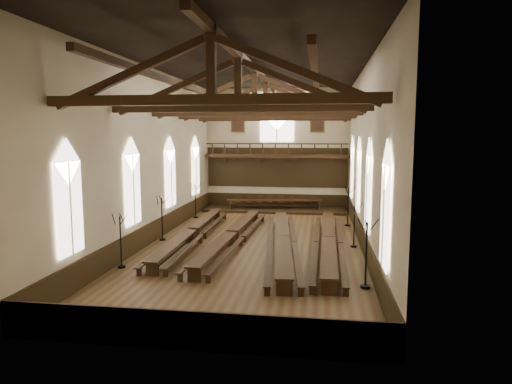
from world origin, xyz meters
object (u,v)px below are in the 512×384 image
candelabrum_right_mid (354,234)px  candelabrum_right_far (348,214)px  candelabrum_left_far (195,207)px  refectory_row_d (328,240)px  candelabrum_right_near (366,267)px  refectory_row_a (192,232)px  refectory_row_b (232,235)px  candelabrum_left_mid (162,227)px  refectory_row_c (282,240)px  dais (274,210)px  candelabrum_left_near (121,251)px  high_table (274,201)px

candelabrum_right_mid → candelabrum_right_far: bearing=90.0°
candelabrum_left_far → candelabrum_right_mid: size_ratio=1.06×
refectory_row_d → candelabrum_right_near: bearing=-76.6°
refectory_row_a → refectory_row_d: bearing=-8.2°
refectory_row_d → refectory_row_b: bearing=172.7°
candelabrum_left_mid → candelabrum_right_far: candelabrum_right_far is taller
candelabrum_left_far → candelabrum_right_near: 17.98m
candelabrum_left_mid → candelabrum_left_far: candelabrum_left_mid is taller
refectory_row_c → candelabrum_right_near: 6.86m
dais → candelabrum_left_near: 17.71m
candelabrum_right_far → high_table: bearing=136.1°
candelabrum_left_mid → high_table: bearing=63.7°
refectory_row_b → candelabrum_right_far: size_ratio=5.22×
refectory_row_a → candelabrum_right_far: size_ratio=5.15×
refectory_row_d → candelabrum_left_near: (-9.69, -4.62, 0.22)m
candelabrum_right_near → candelabrum_left_mid: bearing=148.1°
refectory_row_a → refectory_row_c: 5.58m
refectory_row_b → high_table: bearing=83.7°
candelabrum_left_mid → candelabrum_right_far: size_ratio=0.96×
candelabrum_left_far → candelabrum_right_near: bearing=-51.9°
refectory_row_c → candelabrum_right_near: bearing=-55.1°
candelabrum_right_far → candelabrum_right_near: bearing=-90.0°
candelabrum_left_mid → candelabrum_right_near: candelabrum_right_near is taller
refectory_row_d → candelabrum_right_mid: 1.69m
dais → refectory_row_b: bearing=-96.3°
high_table → refectory_row_a: bearing=-108.7°
refectory_row_b → refectory_row_a: bearing=169.8°
candelabrum_right_mid → candelabrum_right_far: 5.92m
candelabrum_left_mid → candelabrum_right_mid: 11.10m
refectory_row_a → candelabrum_right_mid: candelabrum_right_mid is taller
refectory_row_b → refectory_row_c: size_ratio=0.97×
refectory_row_c → dais: size_ratio=1.31×
refectory_row_c → candelabrum_left_mid: bearing=169.9°
refectory_row_a → candelabrum_right_far: candelabrum_right_far is taller
refectory_row_d → candelabrum_right_far: bearing=78.4°
refectory_row_b → candelabrum_left_far: size_ratio=5.50×
high_table → candelabrum_right_mid: candelabrum_right_mid is taller
dais → candelabrum_right_near: (5.57, -18.09, 0.78)m
candelabrum_left_mid → candelabrum_left_far: size_ratio=1.01×
refectory_row_c → refectory_row_a: bearing=165.3°
high_table → candelabrum_left_near: size_ratio=3.00×
high_table → candelabrum_right_far: (5.57, -5.36, 0.03)m
candelabrum_left_mid → refectory_row_a: bearing=4.2°
refectory_row_a → candelabrum_right_near: bearing=-37.0°
high_table → candelabrum_left_mid: size_ratio=2.93×
high_table → candelabrum_right_mid: (5.57, -11.27, -0.06)m
refectory_row_d → candelabrum_left_mid: bearing=174.0°
refectory_row_a → candelabrum_left_near: size_ratio=5.50×
candelabrum_right_near → candelabrum_left_far: bearing=128.1°
refectory_row_d → refectory_row_a: bearing=171.8°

